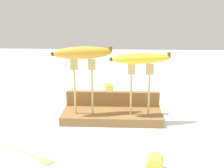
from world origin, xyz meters
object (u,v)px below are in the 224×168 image
fork_stand_right (140,85)px  fork_fallen_near (34,155)px  banana_chunk_near (107,87)px  fork_stand_left (83,82)px  banana_raised_left (82,53)px  banana_raised_right (141,58)px  banana_chunk_far (155,163)px

fork_stand_right → fork_fallen_near: size_ratio=1.08×
fork_stand_right → banana_chunk_near: bearing=111.1°
fork_stand_left → banana_raised_left: banana_raised_left is taller
banana_raised_left → banana_raised_right: 0.19m
banana_chunk_near → banana_chunk_far: (0.16, -0.64, 0.00)m
banana_chunk_far → banana_raised_right: bearing=95.1°
banana_raised_right → fork_fallen_near: size_ratio=1.25×
fork_fallen_near → banana_chunk_far: banana_chunk_far is taller
banana_raised_left → banana_raised_right: (0.19, 0.00, -0.02)m
fork_fallen_near → banana_chunk_near: 0.61m
fork_stand_left → fork_stand_right: (0.19, -0.00, -0.01)m
banana_raised_left → fork_stand_left: bearing=14.3°
fork_stand_right → banana_chunk_near: 0.39m
banana_chunk_far → banana_chunk_near: bearing=104.0°
fork_stand_right → banana_raised_right: banana_raised_right is taller
fork_fallen_near → banana_chunk_near: banana_chunk_near is taller
fork_stand_right → fork_fallen_near: bearing=-140.6°
fork_stand_left → fork_fallen_near: 0.30m
fork_stand_right → banana_raised_right: bearing=-169.6°
banana_raised_left → fork_fallen_near: 0.35m
banana_raised_right → fork_fallen_near: banana_raised_right is taller
banana_chunk_near → banana_chunk_far: size_ratio=1.23×
fork_stand_left → banana_raised_left: size_ratio=0.95×
fork_stand_left → banana_chunk_near: 0.37m
banana_raised_left → banana_chunk_near: banana_raised_left is taller
banana_raised_right → banana_chunk_far: (0.03, -0.29, -0.20)m
banana_raised_left → fork_stand_right: bearing=0.0°
banana_chunk_near → banana_raised_right: bearing=-68.9°
fork_stand_right → fork_fallen_near: (-0.29, -0.24, -0.13)m
banana_raised_right → banana_raised_left: bearing=-180.0°
fork_stand_right → banana_raised_left: size_ratio=0.88×
banana_chunk_near → banana_chunk_far: 0.66m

